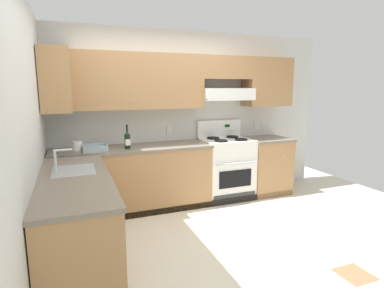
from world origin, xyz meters
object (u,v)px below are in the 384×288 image
at_px(stove, 226,168).
at_px(wine_bottle, 127,140).
at_px(bowl, 95,149).
at_px(paper_towel_roll, 77,146).

xyz_separation_m(stove, wine_bottle, (-1.54, -0.10, 0.56)).
bearing_deg(stove, bowl, -177.42).
relative_size(stove, wine_bottle, 3.73).
distance_m(stove, bowl, 2.01).
xyz_separation_m(stove, paper_towel_roll, (-2.17, 0.02, 0.49)).
height_order(wine_bottle, paper_towel_roll, wine_bottle).
bearing_deg(bowl, stove, 2.58).
distance_m(stove, paper_towel_roll, 2.22).
bearing_deg(wine_bottle, bowl, 178.02).
xyz_separation_m(wine_bottle, bowl, (-0.42, 0.01, -0.10)).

